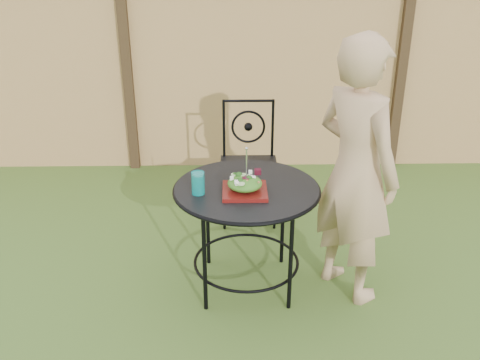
% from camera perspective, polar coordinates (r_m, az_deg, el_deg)
% --- Properties ---
extents(ground, '(60.00, 60.00, 0.00)m').
position_cam_1_polar(ground, '(3.61, 4.51, -12.01)').
color(ground, '#2B4B18').
rests_on(ground, ground).
extents(fence, '(8.00, 0.12, 1.90)m').
position_cam_1_polar(fence, '(5.22, 2.64, 11.34)').
color(fence, tan).
rests_on(fence, ground).
extents(patio_table, '(0.92, 0.92, 0.72)m').
position_cam_1_polar(patio_table, '(3.38, 0.71, -2.88)').
color(patio_table, black).
rests_on(patio_table, ground).
extents(patio_chair, '(0.46, 0.46, 0.95)m').
position_cam_1_polar(patio_chair, '(4.33, 0.94, 2.32)').
color(patio_chair, black).
rests_on(patio_chair, ground).
extents(diner, '(0.68, 0.73, 1.68)m').
position_cam_1_polar(diner, '(3.32, 12.25, 0.86)').
color(diner, tan).
rests_on(diner, ground).
extents(salad_plate, '(0.27, 0.27, 0.02)m').
position_cam_1_polar(salad_plate, '(3.24, 0.51, -1.18)').
color(salad_plate, '#4E0B0B').
rests_on(salad_plate, patio_table).
extents(salad, '(0.21, 0.21, 0.08)m').
position_cam_1_polar(salad, '(3.22, 0.51, -0.35)').
color(salad, '#235614').
rests_on(salad, salad_plate).
extents(fork, '(0.01, 0.01, 0.18)m').
position_cam_1_polar(fork, '(3.17, 0.70, 1.78)').
color(fork, silver).
rests_on(fork, salad).
extents(drinking_glass, '(0.08, 0.08, 0.14)m').
position_cam_1_polar(drinking_glass, '(3.22, -4.50, -0.33)').
color(drinking_glass, '#0B807C').
rests_on(drinking_glass, patio_table).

